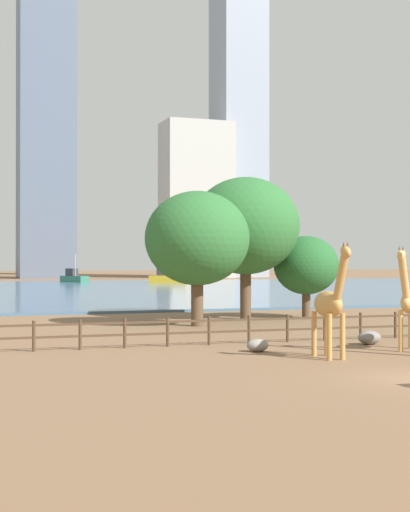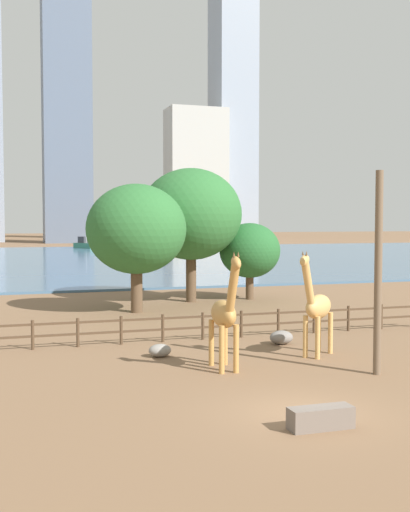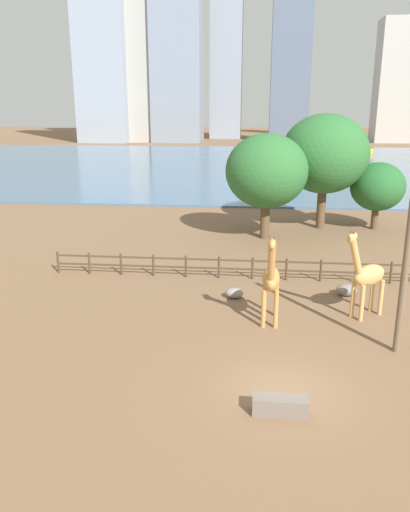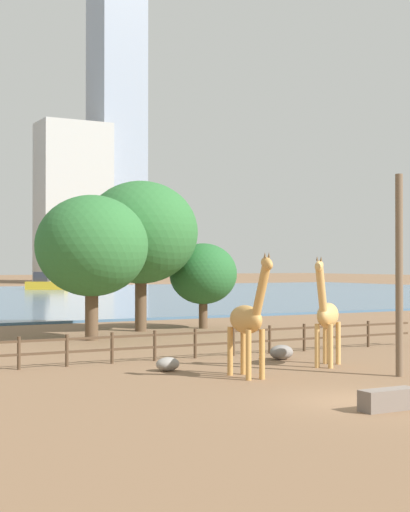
{
  "view_description": "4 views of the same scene",
  "coord_description": "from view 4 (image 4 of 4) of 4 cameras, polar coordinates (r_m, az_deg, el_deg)",
  "views": [
    {
      "loc": [
        -15.07,
        -21.46,
        3.82
      ],
      "look_at": [
        -1.97,
        16.18,
        4.06
      ],
      "focal_mm": 55.0,
      "sensor_mm": 36.0,
      "label": 1
    },
    {
      "loc": [
        -8.42,
        -16.78,
        5.64
      ],
      "look_at": [
        1.3,
        13.6,
        3.89
      ],
      "focal_mm": 45.0,
      "sensor_mm": 36.0,
      "label": 2
    },
    {
      "loc": [
        -1.18,
        -15.75,
        9.5
      ],
      "look_at": [
        -3.74,
        8.99,
        2.21
      ],
      "focal_mm": 35.0,
      "sensor_mm": 36.0,
      "label": 3
    },
    {
      "loc": [
        -15.4,
        -18.47,
        4.14
      ],
      "look_at": [
        3.45,
        16.18,
        4.55
      ],
      "focal_mm": 55.0,
      "sensor_mm": 36.0,
      "label": 4
    }
  ],
  "objects": [
    {
      "name": "enclosure_fence",
      "position": [
        34.25,
        -1.94,
        -6.26
      ],
      "size": [
        26.12,
        0.14,
        1.3
      ],
      "color": "#4C3826",
      "rests_on": "ground"
    },
    {
      "name": "boulder_by_pole",
      "position": [
        34.35,
        5.58,
        -6.98
      ],
      "size": [
        1.09,
        0.85,
        0.63
      ],
      "primitive_type": "ellipsoid",
      "color": "gray",
      "rests_on": "ground"
    },
    {
      "name": "tree_center_broad",
      "position": [
        50.5,
        -0.14,
        -1.32
      ],
      "size": [
        4.37,
        4.37,
        5.49
      ],
      "color": "brown",
      "rests_on": "ground"
    },
    {
      "name": "giraffe_tall",
      "position": [
        32.16,
        8.86,
        -4.27
      ],
      "size": [
        2.48,
        2.16,
        4.45
      ],
      "rotation": [
        0.0,
        0.0,
        3.82
      ],
      "color": "tan",
      "rests_on": "ground"
    },
    {
      "name": "utility_pole",
      "position": [
        29.76,
        13.95,
        -1.35
      ],
      "size": [
        0.28,
        0.28,
        7.47
      ],
      "primitive_type": "cylinder",
      "color": "brown",
      "rests_on": "ground"
    },
    {
      "name": "boulder_near_fence",
      "position": [
        30.6,
        -2.73,
        -7.86
      ],
      "size": [
        0.95,
        0.72,
        0.54
      ],
      "primitive_type": "ellipsoid",
      "color": "gray",
      "rests_on": "ground"
    },
    {
      "name": "boat_ferry",
      "position": [
        123.52,
        -11.53,
        -1.98
      ],
      "size": [
        6.4,
        5.25,
        2.72
      ],
      "rotation": [
        0.0,
        0.0,
        5.7
      ],
      "color": "gold",
      "rests_on": "harbor_water"
    },
    {
      "name": "skyline_tower_far",
      "position": [
        174.29,
        -9.56,
        3.82
      ],
      "size": [
        15.33,
        9.68,
        35.03
      ],
      "primitive_type": "cube",
      "color": "#B7B2A8",
      "rests_on": "ground"
    },
    {
      "name": "tree_right_tall",
      "position": [
        43.05,
        -8.24,
        0.72
      ],
      "size": [
        6.14,
        6.14,
        7.91
      ],
      "color": "brown",
      "rests_on": "ground"
    },
    {
      "name": "tree_left_large",
      "position": [
        48.53,
        -4.69,
        1.7
      ],
      "size": [
        7.06,
        7.06,
        9.28
      ],
      "color": "brown",
      "rests_on": "ground"
    },
    {
      "name": "skyline_block_central",
      "position": [
        186.39,
        -6.46,
        10.92
      ],
      "size": [
        10.67,
        12.02,
        82.65
      ],
      "primitive_type": "cube",
      "color": "#939EAD",
      "rests_on": "ground"
    },
    {
      "name": "feeding_trough",
      "position": [
        23.14,
        13.22,
        -10.13
      ],
      "size": [
        1.8,
        0.6,
        0.6
      ],
      "primitive_type": "cube",
      "color": "#72665B",
      "rests_on": "ground"
    },
    {
      "name": "giraffe_companion",
      "position": [
        28.62,
        3.14,
        -4.62
      ],
      "size": [
        0.88,
        2.91,
        4.56
      ],
      "rotation": [
        0.0,
        0.0,
        4.67
      ],
      "color": "#C18C47",
      "rests_on": "ground"
    }
  ]
}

